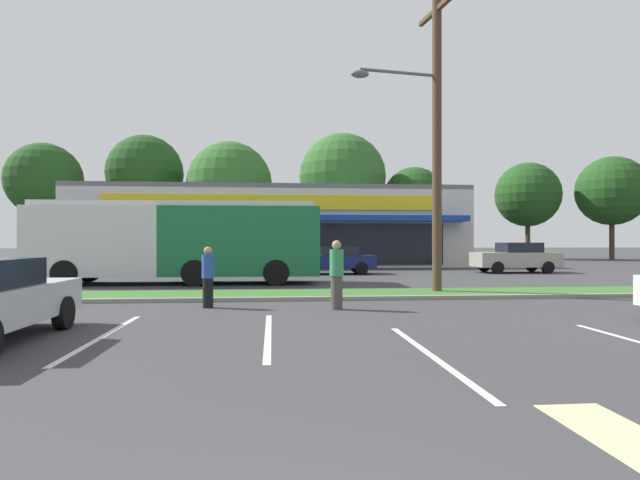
{
  "coord_description": "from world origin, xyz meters",
  "views": [
    {
      "loc": [
        0.01,
        -2.1,
        1.73
      ],
      "look_at": [
        1.87,
        18.1,
        1.75
      ],
      "focal_mm": 29.27,
      "sensor_mm": 36.0,
      "label": 1
    }
  ],
  "objects": [
    {
      "name": "pedestrian_near_bench",
      "position": [
        1.62,
        10.87,
        0.87
      ],
      "size": [
        0.35,
        0.35,
        1.73
      ],
      "rotation": [
        0.0,
        0.0,
        5.79
      ],
      "color": "#47423D",
      "rests_on": "ground_plane"
    },
    {
      "name": "parking_stripe_3",
      "position": [
        2.4,
        5.53,
        0.0
      ],
      "size": [
        0.12,
        4.8,
        0.01
      ],
      "primitive_type": "cube",
      "color": "silver",
      "rests_on": "ground_plane"
    },
    {
      "name": "tree_right",
      "position": [
        23.6,
        44.16,
        5.97
      ],
      "size": [
        5.92,
        5.92,
        8.95
      ],
      "color": "#473323",
      "rests_on": "ground_plane"
    },
    {
      "name": "curb_lip",
      "position": [
        0.0,
        12.78,
        0.06
      ],
      "size": [
        56.0,
        0.24,
        0.12
      ],
      "primitive_type": "cube",
      "color": "gray",
      "rests_on": "ground_plane"
    },
    {
      "name": "lot_arrow",
      "position": [
        3.08,
        2.33,
        0.0
      ],
      "size": [
        0.7,
        1.6,
        0.01
      ],
      "primitive_type": "cube",
      "color": "beige",
      "rests_on": "ground_plane"
    },
    {
      "name": "utility_pole",
      "position": [
        5.13,
        14.13,
        5.21
      ],
      "size": [
        3.11,
        2.39,
        9.73
      ],
      "color": "#4C3826",
      "rests_on": "ground_plane"
    },
    {
      "name": "parking_stripe_1",
      "position": [
        -3.02,
        7.63,
        0.0
      ],
      "size": [
        0.12,
        4.8,
        0.01
      ],
      "primitive_type": "cube",
      "color": "silver",
      "rests_on": "ground_plane"
    },
    {
      "name": "city_bus",
      "position": [
        -3.72,
        19.11,
        1.76
      ],
      "size": [
        11.26,
        2.83,
        3.25
      ],
      "rotation": [
        0.0,
        0.0,
        3.12
      ],
      "color": "#196638",
      "rests_on": "ground_plane"
    },
    {
      "name": "tree_mid",
      "position": [
        6.49,
        45.59,
        7.61
      ],
      "size": [
        7.99,
        7.99,
        11.61
      ],
      "color": "#473323",
      "rests_on": "ground_plane"
    },
    {
      "name": "parking_stripe_2",
      "position": [
        -0.06,
        7.55,
        0.0
      ],
      "size": [
        0.12,
        4.8,
        0.01
      ],
      "primitive_type": "cube",
      "color": "silver",
      "rests_on": "ground_plane"
    },
    {
      "name": "tree_far_right",
      "position": [
        30.6,
        42.33,
        6.21
      ],
      "size": [
        6.21,
        6.21,
        9.33
      ],
      "color": "#473323",
      "rests_on": "ground_plane"
    },
    {
      "name": "tree_mid_right",
      "position": [
        13.49,
        46.53,
        5.79
      ],
      "size": [
        5.86,
        5.86,
        8.73
      ],
      "color": "#473323",
      "rests_on": "ground_plane"
    },
    {
      "name": "car_0",
      "position": [
        3.26,
        24.63,
        0.74
      ],
      "size": [
        4.14,
        1.92,
        1.42
      ],
      "rotation": [
        0.0,
        0.0,
        3.14
      ],
      "color": "navy",
      "rests_on": "ground_plane"
    },
    {
      "name": "car_2",
      "position": [
        13.07,
        24.8,
        0.82
      ],
      "size": [
        4.4,
        1.95,
        1.62
      ],
      "rotation": [
        0.0,
        0.0,
        3.14
      ],
      "color": "#9E998C",
      "rests_on": "ground_plane"
    },
    {
      "name": "tree_far_left",
      "position": [
        -19.27,
        44.04,
        6.85
      ],
      "size": [
        6.27,
        6.27,
        10.0
      ],
      "color": "#473323",
      "rests_on": "ground_plane"
    },
    {
      "name": "tree_left",
      "position": [
        -11.64,
        47.08,
        7.92
      ],
      "size": [
        6.97,
        6.97,
        11.42
      ],
      "color": "#473323",
      "rests_on": "ground_plane"
    },
    {
      "name": "tree_mid_left",
      "position": [
        -3.76,
        44.69,
        6.73
      ],
      "size": [
        7.54,
        7.54,
        10.51
      ],
      "color": "#473323",
      "rests_on": "ground_plane"
    },
    {
      "name": "pedestrian_by_pole",
      "position": [
        -1.63,
        11.49,
        0.79
      ],
      "size": [
        0.32,
        0.32,
        1.57
      ],
      "rotation": [
        0.0,
        0.0,
        6.0
      ],
      "color": "black",
      "rests_on": "ground_plane"
    },
    {
      "name": "storefront_building",
      "position": [
        0.03,
        36.34,
        2.65
      ],
      "size": [
        25.64,
        14.03,
        5.29
      ],
      "color": "beige",
      "rests_on": "ground_plane"
    },
    {
      "name": "grass_median",
      "position": [
        0.0,
        14.0,
        0.06
      ],
      "size": [
        56.0,
        2.2,
        0.12
      ],
      "primitive_type": "cube",
      "color": "#386B28",
      "rests_on": "ground_plane"
    }
  ]
}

